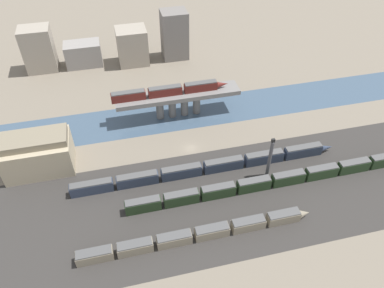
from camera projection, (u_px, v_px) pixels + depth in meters
ground_plane at (190, 148)px, 127.94m from camera, size 400.00×400.00×0.00m
railbed_yard at (209, 201)px, 110.51m from camera, size 280.00×42.00×0.01m
river_water at (179, 115)px, 142.07m from camera, size 320.00×18.65×0.01m
bridge at (178, 98)px, 137.10m from camera, size 45.58×7.73×9.73m
train_on_bridge at (169, 91)px, 133.94m from camera, size 42.68×2.61×3.41m
train_yard_near at (198, 235)px, 99.77m from camera, size 64.32×2.94×3.55m
train_yard_mid at (274, 181)px, 113.87m from camera, size 92.30×2.73×4.16m
train_yard_far at (207, 168)px, 118.20m from camera, size 86.12×2.68×4.01m
warehouse_building at (37, 153)px, 117.01m from camera, size 20.88×13.21×13.02m
signal_tower at (270, 158)px, 113.63m from camera, size 1.08×1.08×15.11m
city_block_far_left at (39, 49)px, 160.95m from camera, size 12.80×9.98×19.27m
city_block_left at (83, 54)px, 166.78m from camera, size 15.65×9.32×10.50m
city_block_center at (132, 46)px, 166.46m from camera, size 13.14×11.35×16.12m
city_block_right at (174, 35)px, 168.62m from camera, size 11.45×9.80×21.80m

